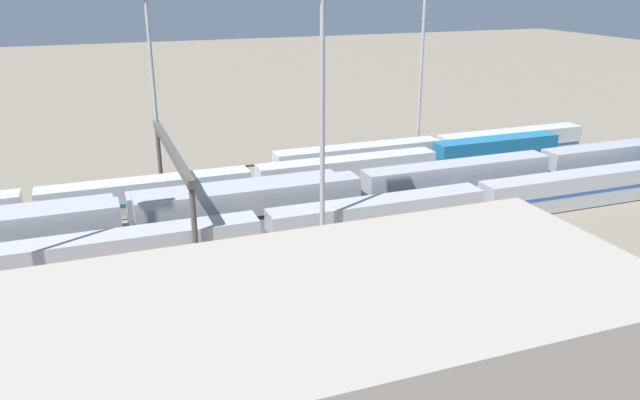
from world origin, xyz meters
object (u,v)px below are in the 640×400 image
at_px(train_on_track_1, 235,185).
at_px(light_mast_0, 422,48).
at_px(train_on_track_3, 252,210).
at_px(train_on_track_2, 121,214).
at_px(train_on_track_4, 241,236).
at_px(light_mast_1, 322,85).
at_px(signal_gantry, 172,158).
at_px(train_on_track_0, 438,151).
at_px(light_mast_2, 151,63).

height_order(train_on_track_1, light_mast_0, light_mast_0).
xyz_separation_m(train_on_track_3, light_mast_0, (-29.01, -17.93, 13.24)).
bearing_deg(light_mast_0, train_on_track_2, 17.33).
xyz_separation_m(train_on_track_3, train_on_track_4, (2.37, 5.00, -0.55)).
bearing_deg(train_on_track_3, light_mast_1, 122.41).
height_order(train_on_track_2, light_mast_0, light_mast_0).
bearing_deg(signal_gantry, train_on_track_4, 114.52).
distance_m(train_on_track_2, train_on_track_0, 44.26).
relative_size(train_on_track_4, light_mast_2, 5.79).
distance_m(train_on_track_2, light_mast_2, 19.06).
height_order(train_on_track_0, light_mast_2, light_mast_2).
bearing_deg(signal_gantry, light_mast_1, 133.04).
bearing_deg(signal_gantry, train_on_track_2, 0.00).
bearing_deg(train_on_track_4, train_on_track_3, -115.39).
bearing_deg(train_on_track_4, train_on_track_1, -101.40).
bearing_deg(train_on_track_3, train_on_track_0, -153.94).
relative_size(light_mast_0, light_mast_1, 0.98).
bearing_deg(train_on_track_3, train_on_track_4, 64.61).
xyz_separation_m(train_on_track_3, light_mast_1, (-4.81, 7.58, 13.57)).
bearing_deg(signal_gantry, train_on_track_3, 144.21).
distance_m(train_on_track_4, light_mast_0, 41.24).
distance_m(train_on_track_4, light_mast_1, 16.05).
bearing_deg(train_on_track_0, train_on_track_2, 13.06).
bearing_deg(train_on_track_0, train_on_track_1, 9.45).
bearing_deg(train_on_track_2, train_on_track_4, 135.19).
height_order(train_on_track_0, train_on_track_4, train_on_track_4).
bearing_deg(light_mast_2, train_on_track_4, 101.48).
height_order(train_on_track_4, light_mast_0, light_mast_0).
relative_size(train_on_track_1, signal_gantry, 3.62).
height_order(light_mast_2, signal_gantry, light_mast_2).
xyz_separation_m(train_on_track_2, light_mast_2, (-5.56, -12.19, 13.55)).
bearing_deg(train_on_track_2, train_on_track_1, -159.10).
height_order(train_on_track_3, light_mast_0, light_mast_0).
bearing_deg(train_on_track_4, signal_gantry, -65.48).
height_order(train_on_track_1, light_mast_2, light_mast_2).
bearing_deg(signal_gantry, light_mast_0, -160.21).
distance_m(train_on_track_0, light_mast_1, 37.15).
distance_m(light_mast_0, light_mast_2, 35.90).
bearing_deg(train_on_track_1, light_mast_2, -43.66).
relative_size(light_mast_1, light_mast_2, 1.04).
relative_size(train_on_track_3, light_mast_0, 4.90).
bearing_deg(train_on_track_2, light_mast_1, 143.91).
xyz_separation_m(train_on_track_4, light_mast_1, (-7.18, 2.58, 14.12)).
relative_size(train_on_track_4, train_on_track_1, 1.53).
bearing_deg(train_on_track_2, light_mast_0, -162.67).
xyz_separation_m(light_mast_2, signal_gantry, (0.05, 12.19, -8.15)).
bearing_deg(light_mast_0, signal_gantry, 19.79).
bearing_deg(light_mast_2, train_on_track_3, 111.82).
distance_m(train_on_track_0, train_on_track_1, 30.44).
relative_size(light_mast_1, signal_gantry, 1.00).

